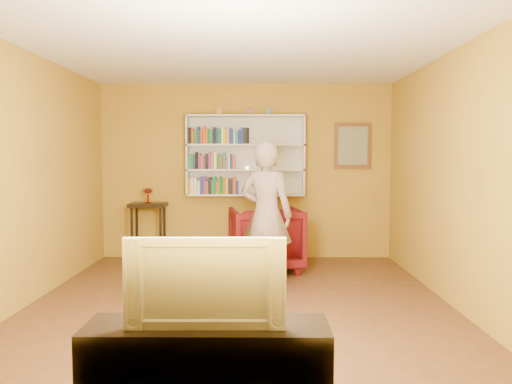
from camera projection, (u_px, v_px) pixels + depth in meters
room_shell at (239, 210)px, 5.30m from camera, size 5.30×5.80×2.88m
bookshelf at (246, 156)px, 7.66m from camera, size 1.80×0.29×1.23m
books_row_lower at (213, 186)px, 7.59m from camera, size 0.75×0.19×0.27m
books_row_middle at (212, 161)px, 7.57m from camera, size 0.71×0.19×0.27m
books_row_upper at (219, 136)px, 7.53m from camera, size 0.91×0.18×0.26m
ornament_left at (219, 111)px, 7.56m from camera, size 0.09×0.09×0.12m
ornament_centre at (250, 112)px, 7.56m from camera, size 0.07×0.07×0.10m
ornament_right at (269, 112)px, 7.55m from camera, size 0.07×0.07×0.10m
framed_painting at (353, 146)px, 7.69m from camera, size 0.55×0.05×0.70m
console_table at (148, 213)px, 7.57m from camera, size 0.54×0.41×0.88m
ruby_lustre at (148, 192)px, 7.55m from camera, size 0.14×0.14×0.23m
armchair at (266, 239)px, 6.93m from camera, size 1.09×1.11×0.88m
person at (266, 215)px, 5.97m from camera, size 0.75×0.61×1.76m
game_remote at (247, 168)px, 5.63m from camera, size 0.04×0.15×0.04m
tv_cabinet at (207, 366)px, 3.11m from camera, size 1.51×0.45×0.54m
television at (207, 280)px, 3.07m from camera, size 0.97×0.14×0.56m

